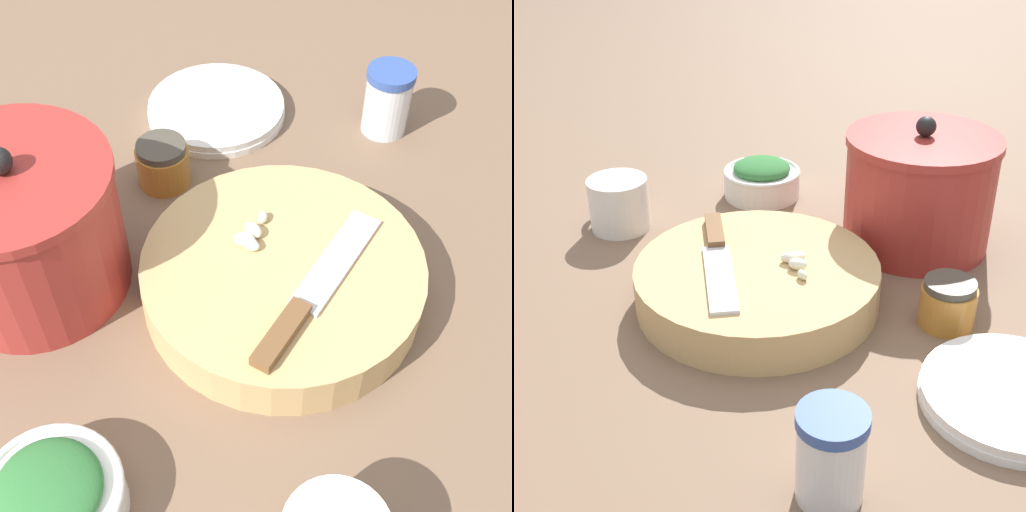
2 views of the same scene
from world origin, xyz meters
The scene contains 9 objects.
ground_plane centered at (0.00, 0.00, 0.00)m, with size 5.00×5.00×0.00m, color brown.
cutting_board centered at (-0.01, -0.04, 0.03)m, with size 0.31×0.31×0.05m.
chef_knife centered at (-0.05, -0.07, 0.06)m, with size 0.23×0.13×0.01m.
garlic_cloves centered at (0.02, 0.00, 0.06)m, with size 0.06×0.04×0.01m.
herb_bowl centered at (-0.27, 0.15, 0.03)m, with size 0.13×0.13×0.06m.
spice_jar centered at (0.30, -0.16, 0.05)m, with size 0.07×0.07×0.10m.
plate_stack centered at (0.31, 0.08, 0.01)m, with size 0.20×0.20×0.02m.
honey_jar centered at (0.17, 0.13, 0.03)m, with size 0.07×0.07×0.06m.
stock_pot centered at (-0.01, 0.24, 0.08)m, with size 0.22×0.22×0.19m.
Camera 1 is at (-0.50, -0.05, 0.64)m, focal length 50.00 mm.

